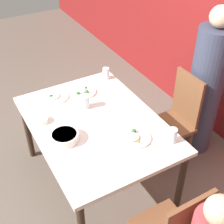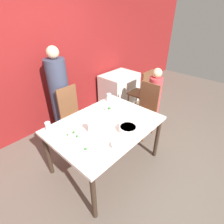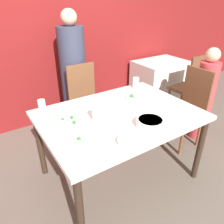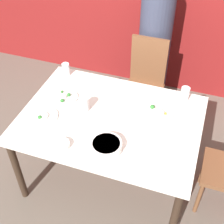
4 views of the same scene
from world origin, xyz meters
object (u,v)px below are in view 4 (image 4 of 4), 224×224
object	(u,v)px
bowl_curry	(106,146)
glass_water_tall	(66,69)
person_adult	(154,48)
chair_adult_spot	(145,82)
plate_rice_adult	(42,117)

from	to	relation	value
bowl_curry	glass_water_tall	xyz separation A→B (m)	(-0.68, 0.76, 0.03)
person_adult	bowl_curry	distance (m)	1.55
chair_adult_spot	bowl_curry	xyz separation A→B (m)	(0.01, -1.21, 0.28)
plate_rice_adult	glass_water_tall	distance (m)	0.62
chair_adult_spot	glass_water_tall	size ratio (longest dim) A/B	7.98
person_adult	bowl_curry	bearing A→B (deg)	-89.81
bowl_curry	glass_water_tall	world-z (taller)	glass_water_tall
chair_adult_spot	glass_water_tall	xyz separation A→B (m)	(-0.68, -0.45, 0.31)
chair_adult_spot	person_adult	size ratio (longest dim) A/B	0.61
plate_rice_adult	person_adult	bearing A→B (deg)	66.38
plate_rice_adult	glass_water_tall	world-z (taller)	glass_water_tall
chair_adult_spot	plate_rice_adult	size ratio (longest dim) A/B	3.74
chair_adult_spot	glass_water_tall	bearing A→B (deg)	-146.41
chair_adult_spot	plate_rice_adult	world-z (taller)	chair_adult_spot
chair_adult_spot	person_adult	bearing A→B (deg)	90.00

